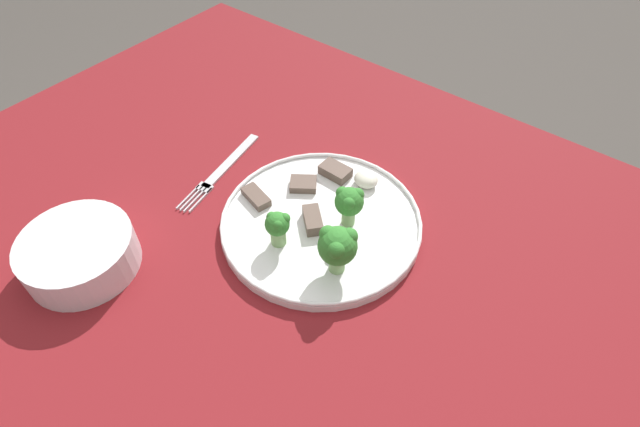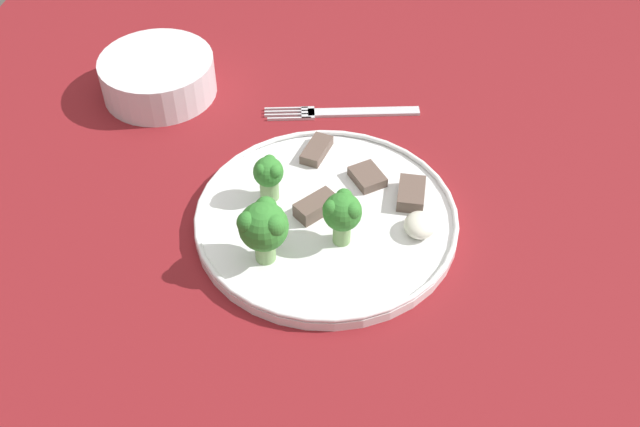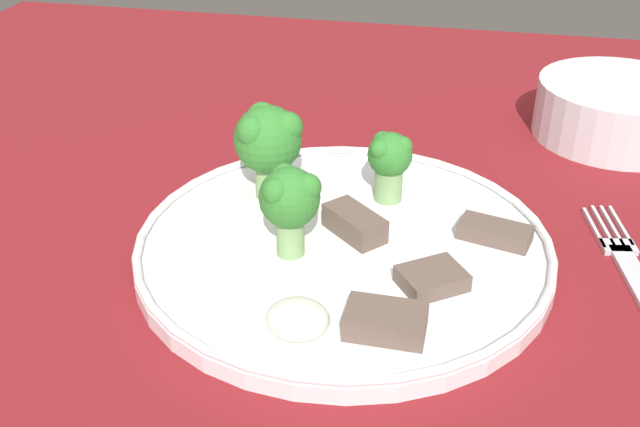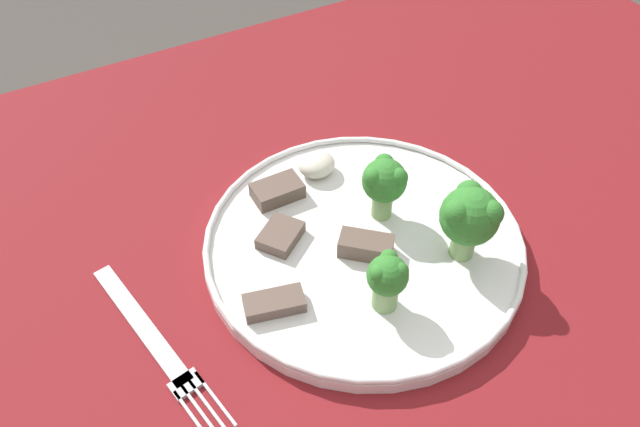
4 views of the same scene
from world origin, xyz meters
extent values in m
cube|color=maroon|center=(0.00, 0.00, 0.71)|extent=(1.23, 0.98, 0.03)
cylinder|color=brown|center=(-0.56, 0.43, 0.35)|extent=(0.06, 0.06, 0.69)
cylinder|color=white|center=(-0.02, -0.07, 0.73)|extent=(0.29, 0.29, 0.01)
torus|color=white|center=(-0.02, -0.07, 0.74)|extent=(0.29, 0.29, 0.01)
cube|color=silver|center=(0.17, -0.02, 0.73)|extent=(0.03, 0.02, 0.00)
cube|color=silver|center=(0.17, 0.01, 0.73)|extent=(0.01, 0.06, 0.00)
cube|color=silver|center=(0.17, 0.01, 0.73)|extent=(0.01, 0.06, 0.00)
cube|color=silver|center=(0.16, 0.01, 0.73)|extent=(0.01, 0.06, 0.00)
cube|color=silver|center=(0.15, 0.00, 0.73)|extent=(0.01, 0.06, 0.00)
cylinder|color=silver|center=(0.19, 0.18, 0.75)|extent=(0.15, 0.15, 0.05)
cylinder|color=silver|center=(0.19, 0.18, 0.75)|extent=(0.12, 0.12, 0.04)
cylinder|color=#7FA866|center=(-0.09, -0.02, 0.75)|extent=(0.02, 0.02, 0.03)
sphere|color=#337F2D|center=(-0.09, -0.02, 0.78)|extent=(0.05, 0.05, 0.05)
sphere|color=#337F2D|center=(-0.07, -0.02, 0.80)|extent=(0.02, 0.02, 0.02)
sphere|color=#337F2D|center=(-0.10, -0.01, 0.80)|extent=(0.02, 0.02, 0.02)
sphere|color=#337F2D|center=(-0.10, -0.03, 0.80)|extent=(0.02, 0.02, 0.02)
cylinder|color=#7FA866|center=(0.00, -0.01, 0.75)|extent=(0.02, 0.02, 0.03)
sphere|color=#337F2D|center=(0.00, -0.01, 0.77)|extent=(0.03, 0.03, 0.03)
sphere|color=#337F2D|center=(0.01, -0.01, 0.78)|extent=(0.02, 0.02, 0.02)
sphere|color=#337F2D|center=(-0.01, 0.00, 0.78)|extent=(0.02, 0.02, 0.02)
sphere|color=#337F2D|center=(-0.01, -0.01, 0.78)|extent=(0.02, 0.02, 0.02)
cylinder|color=#7FA866|center=(-0.05, -0.09, 0.75)|extent=(0.02, 0.02, 0.03)
sphere|color=#337F2D|center=(-0.05, -0.09, 0.78)|extent=(0.04, 0.04, 0.04)
sphere|color=#337F2D|center=(-0.04, -0.09, 0.79)|extent=(0.02, 0.02, 0.02)
sphere|color=#337F2D|center=(-0.06, -0.08, 0.79)|extent=(0.02, 0.02, 0.02)
sphere|color=#337F2D|center=(-0.06, -0.10, 0.79)|extent=(0.02, 0.02, 0.02)
cube|color=brown|center=(0.04, -0.11, 0.74)|extent=(0.05, 0.05, 0.01)
cube|color=brown|center=(0.08, -0.05, 0.74)|extent=(0.05, 0.03, 0.01)
cube|color=brown|center=(-0.02, -0.06, 0.75)|extent=(0.05, 0.05, 0.02)
cube|color=brown|center=(0.02, -0.16, 0.74)|extent=(0.05, 0.03, 0.02)
ellipsoid|color=silver|center=(-0.03, -0.18, 0.75)|extent=(0.04, 0.03, 0.02)
camera|label=1|loc=(-0.32, 0.30, 1.27)|focal=28.00mm
camera|label=2|loc=(-0.59, -0.15, 1.33)|focal=42.00mm
camera|label=3|loc=(0.06, -0.51, 1.02)|focal=42.00mm
camera|label=4|loc=(0.20, 0.23, 1.16)|focal=35.00mm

